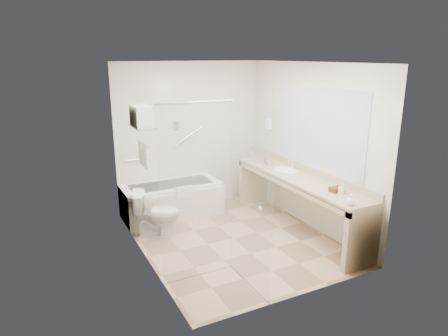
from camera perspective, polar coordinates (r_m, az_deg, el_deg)
name	(u,v)px	position (r m, az deg, el deg)	size (l,w,h in m)	color
floor	(233,238)	(5.95, 1.32, -10.02)	(3.20, 3.20, 0.00)	tan
ceiling	(234,63)	(5.35, 1.49, 14.83)	(2.60, 3.20, 0.10)	white
wall_back	(190,136)	(6.94, -4.85, 4.62)	(2.60, 0.10, 2.50)	beige
wall_front	(306,190)	(4.23, 11.65, -3.05)	(2.60, 0.10, 2.50)	beige
wall_left	(141,167)	(5.06, -11.71, 0.08)	(0.10, 3.20, 2.50)	beige
wall_right	(309,147)	(6.22, 12.05, 3.01)	(0.10, 3.20, 2.50)	beige
bathtub	(172,200)	(6.71, -7.46, -4.52)	(1.60, 0.73, 0.59)	white
grab_bar_short	(138,159)	(6.68, -12.23, 1.23)	(0.03, 0.03, 0.40)	silver
grab_bar_long	(188,136)	(6.88, -5.11, 4.53)	(0.03, 0.03, 0.60)	silver
shower_enclosure	(223,196)	(4.51, -0.17, -4.01)	(0.96, 0.91, 2.11)	silver
towel_shelf	(142,122)	(5.31, -11.67, 6.41)	(0.24, 0.55, 0.81)	silver
vanity_counter	(298,190)	(6.11, 10.56, -3.10)	(0.55, 2.70, 0.95)	tan
sink	(285,172)	(6.38, 8.71, -0.50)	(0.40, 0.52, 0.14)	white
faucet	(293,164)	(6.43, 9.80, 0.61)	(0.03, 0.03, 0.14)	silver
mirror	(316,129)	(6.04, 13.02, 5.49)	(0.02, 2.00, 1.20)	silver
hairdryer_unit	(269,124)	(6.99, 6.45, 6.33)	(0.08, 0.10, 0.18)	white
toilet	(157,214)	(6.01, -9.59, -6.43)	(0.39, 0.69, 0.68)	white
amenity_basket	(337,189)	(5.50, 15.79, -2.95)	(0.18, 0.12, 0.06)	#49301A
soap_bottle_a	(341,191)	(5.42, 16.42, -3.23)	(0.06, 0.14, 0.07)	white
soap_bottle_b	(350,201)	(5.06, 17.60, -4.48)	(0.11, 0.14, 0.11)	white
water_bottle_left	(264,157)	(6.71, 5.77, 1.51)	(0.06, 0.06, 0.20)	silver
water_bottle_mid	(251,153)	(6.97, 3.90, 2.09)	(0.06, 0.06, 0.20)	silver
water_bottle_right	(266,159)	(6.60, 6.09, 1.23)	(0.06, 0.06, 0.19)	silver
drinking_glass_near	(267,161)	(6.65, 6.10, 1.01)	(0.08, 0.08, 0.10)	silver
drinking_glass_far	(281,171)	(6.09, 8.19, -0.47)	(0.08, 0.08, 0.10)	silver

